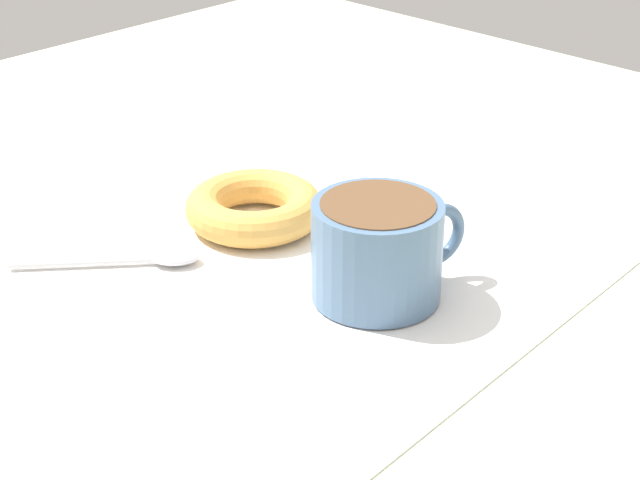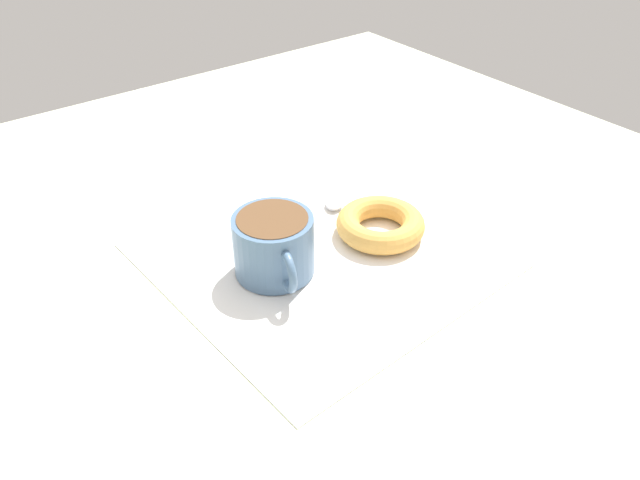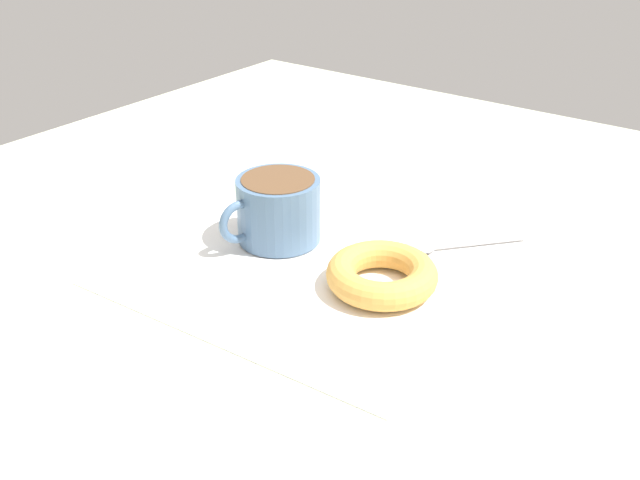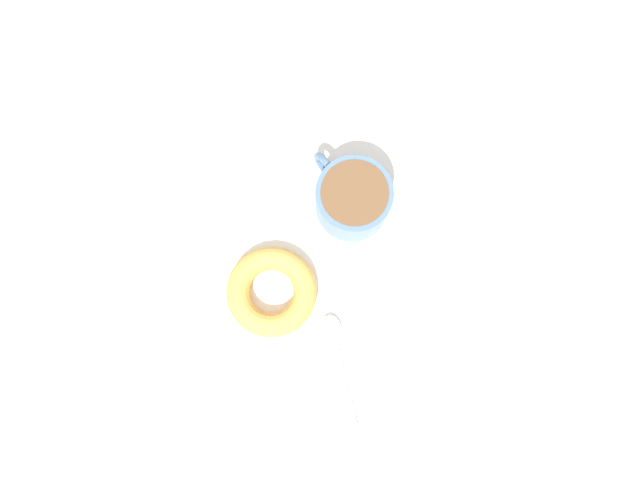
% 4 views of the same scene
% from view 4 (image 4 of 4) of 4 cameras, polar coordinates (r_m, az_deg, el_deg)
% --- Properties ---
extents(ground_plane, '(1.20, 1.20, 0.02)m').
position_cam_4_polar(ground_plane, '(0.79, 0.54, -2.21)').
color(ground_plane, beige).
extents(napkin, '(0.38, 0.38, 0.00)m').
position_cam_4_polar(napkin, '(0.78, 0.00, -0.28)').
color(napkin, white).
rests_on(napkin, ground_plane).
extents(coffee_cup, '(0.12, 0.09, 0.07)m').
position_cam_4_polar(coffee_cup, '(0.76, 2.97, 3.79)').
color(coffee_cup, slate).
rests_on(coffee_cup, napkin).
extents(donut, '(0.11, 0.11, 0.03)m').
position_cam_4_polar(donut, '(0.76, -4.45, -4.72)').
color(donut, gold).
rests_on(donut, napkin).
extents(spoon, '(0.12, 0.10, 0.01)m').
position_cam_4_polar(spoon, '(0.77, 1.49, -9.66)').
color(spoon, silver).
rests_on(spoon, napkin).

